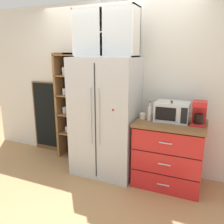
% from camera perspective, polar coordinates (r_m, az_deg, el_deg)
% --- Properties ---
extents(ground_plane, '(10.77, 10.77, 0.00)m').
position_cam_1_polar(ground_plane, '(3.74, -1.55, -14.18)').
color(ground_plane, tan).
extents(wall_back_cream, '(5.06, 0.10, 2.55)m').
position_cam_1_polar(wall_back_cream, '(3.69, 0.94, 6.36)').
color(wall_back_cream, silver).
rests_on(wall_back_cream, ground).
extents(refrigerator, '(0.93, 0.69, 1.73)m').
position_cam_1_polar(refrigerator, '(3.43, -1.53, -1.24)').
color(refrigerator, silver).
rests_on(refrigerator, ground).
extents(pantry_shelf_column, '(0.53, 0.28, 1.79)m').
position_cam_1_polar(pantry_shelf_column, '(4.00, -9.64, 1.68)').
color(pantry_shelf_column, brown).
rests_on(pantry_shelf_column, ground).
extents(counter_cabinet, '(0.91, 0.66, 0.90)m').
position_cam_1_polar(counter_cabinet, '(3.33, 13.82, -9.76)').
color(counter_cabinet, red).
rests_on(counter_cabinet, ground).
extents(microwave, '(0.44, 0.33, 0.26)m').
position_cam_1_polar(microwave, '(3.19, 14.60, 0.11)').
color(microwave, silver).
rests_on(microwave, counter_cabinet).
extents(coffee_maker, '(0.17, 0.20, 0.31)m').
position_cam_1_polar(coffee_maker, '(3.11, 20.68, -0.22)').
color(coffee_maker, red).
rests_on(coffee_maker, counter_cabinet).
extents(mug_cream, '(0.12, 0.09, 0.08)m').
position_cam_1_polar(mug_cream, '(3.24, 7.56, -0.99)').
color(mug_cream, silver).
rests_on(mug_cream, counter_cabinet).
extents(bottle_clear, '(0.06, 0.06, 0.26)m').
position_cam_1_polar(bottle_clear, '(3.16, 9.24, -0.03)').
color(bottle_clear, silver).
rests_on(bottle_clear, counter_cabinet).
extents(bottle_amber, '(0.06, 0.06, 0.29)m').
position_cam_1_polar(bottle_amber, '(3.11, 14.33, -0.24)').
color(bottle_amber, brown).
rests_on(bottle_amber, counter_cabinet).
extents(upper_cabinet, '(0.89, 0.32, 0.65)m').
position_cam_1_polar(upper_cabinet, '(3.36, -1.32, 18.88)').
color(upper_cabinet, silver).
rests_on(upper_cabinet, refrigerator).
extents(chalkboard_menu, '(0.60, 0.04, 1.29)m').
position_cam_1_polar(chalkboard_menu, '(4.43, -15.57, -1.11)').
color(chalkboard_menu, brown).
rests_on(chalkboard_menu, ground).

